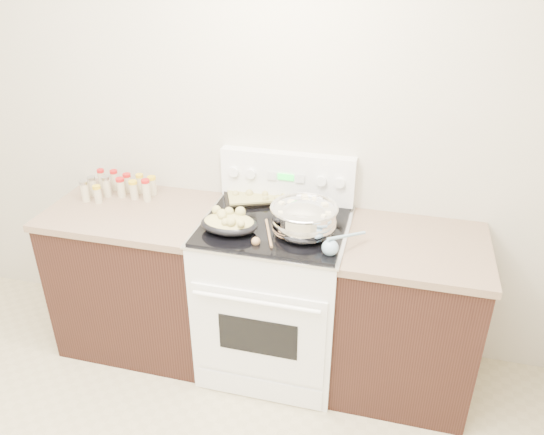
% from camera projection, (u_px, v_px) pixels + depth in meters
% --- Properties ---
extents(counter_left, '(0.93, 0.67, 0.92)m').
position_uv_depth(counter_left, '(142.00, 275.00, 3.20)').
color(counter_left, black).
rests_on(counter_left, ground).
extents(counter_right, '(0.73, 0.67, 0.92)m').
position_uv_depth(counter_right, '(406.00, 316.00, 2.86)').
color(counter_right, black).
rests_on(counter_right, ground).
extents(kitchen_range, '(0.78, 0.73, 1.22)m').
position_uv_depth(kitchen_range, '(274.00, 293.00, 3.00)').
color(kitchen_range, white).
rests_on(kitchen_range, ground).
extents(mixing_bowl, '(0.44, 0.44, 0.20)m').
position_uv_depth(mixing_bowl, '(304.00, 220.00, 2.65)').
color(mixing_bowl, silver).
rests_on(mixing_bowl, kitchen_range).
extents(roasting_pan, '(0.30, 0.21, 0.11)m').
position_uv_depth(roasting_pan, '(229.00, 223.00, 2.68)').
color(roasting_pan, black).
rests_on(roasting_pan, kitchen_range).
extents(baking_sheet, '(0.49, 0.43, 0.06)m').
position_uv_depth(baking_sheet, '(261.00, 195.00, 3.05)').
color(baking_sheet, black).
rests_on(baking_sheet, kitchen_range).
extents(wooden_spoon, '(0.11, 0.26, 0.04)m').
position_uv_depth(wooden_spoon, '(261.00, 238.00, 2.62)').
color(wooden_spoon, '#A17649').
rests_on(wooden_spoon, kitchen_range).
extents(blue_ladle, '(0.19, 0.24, 0.10)m').
position_uv_depth(blue_ladle, '(332.00, 246.00, 2.51)').
color(blue_ladle, '#7EA3BD').
rests_on(blue_ladle, kitchen_range).
extents(spice_jars, '(0.39, 0.23, 0.13)m').
position_uv_depth(spice_jars, '(119.00, 186.00, 3.10)').
color(spice_jars, '#BFB28C').
rests_on(spice_jars, counter_left).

